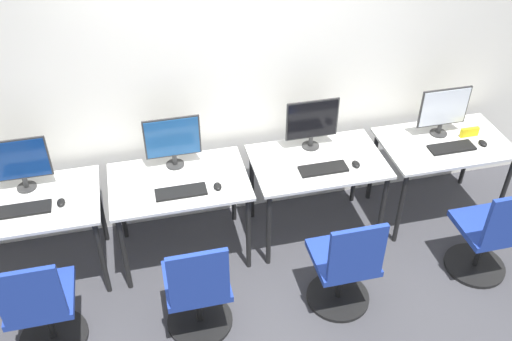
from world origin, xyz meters
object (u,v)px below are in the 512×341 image
Objects in this scene: monitor_right at (312,122)px; office_chair_right at (345,269)px; keyboard_right at (323,169)px; monitor_far_left at (19,162)px; mouse_far_left at (61,202)px; office_chair_far_left at (42,310)px; monitor_left at (173,140)px; office_chair_far_right at (489,238)px; keyboard_far_left at (24,210)px; mouse_right at (356,164)px; keyboard_left at (181,192)px; mouse_far_right at (483,143)px; office_chair_left at (198,293)px; keyboard_far_right at (452,148)px; monitor_far_right at (444,110)px; mouse_left at (218,186)px.

office_chair_right is at bearing -92.68° from monitor_right.
monitor_far_left is at bearing 172.18° from keyboard_right.
office_chair_far_left is (-0.18, -0.63, -0.39)m from mouse_far_left.
mouse_far_left is at bearing -162.03° from monitor_left.
mouse_far_left is at bearing 178.46° from keyboard_right.
monitor_left is 0.47× the size of office_chair_far_right.
keyboard_far_left is 0.88× the size of monitor_left.
office_chair_far_left is (0.08, -0.89, -0.61)m from monitor_far_left.
mouse_right is at bearing 143.63° from office_chair_far_right.
keyboard_left is 1.32m from office_chair_right.
monitor_far_left is 3.64m from mouse_far_right.
office_chair_far_left and office_chair_left have the same top height.
keyboard_left is at bearing 164.43° from office_chair_far_right.
office_chair_far_left is 2.26m from keyboard_right.
office_chair_far_right is at bearing -87.47° from keyboard_far_right.
office_chair_right is (1.06, -0.02, 0.00)m from office_chair_left.
monitor_right is 1.14× the size of keyboard_far_right.
monitor_far_right is at bearing 7.15° from keyboard_left.
mouse_far_right is (1.44, 0.72, 0.39)m from office_chair_right.
monitor_left is at bearing 90.00° from keyboard_left.
monitor_right reaches higher than office_chair_far_right.
mouse_far_left is 1.19m from office_chair_left.
keyboard_left is 2.51m from mouse_far_right.
monitor_left is 4.80× the size of mouse_far_right.
monitor_right is 1.12m from monitor_far_right.
office_chair_far_left is at bearing -85.01° from monitor_far_left.
office_chair_far_left reaches higher than keyboard_right.
monitor_left is at bearing 14.68° from keyboard_far_left.
office_chair_left is at bearing -179.37° from office_chair_far_right.
monitor_far_right is (0.85, 0.26, 0.22)m from mouse_right.
keyboard_far_right is (1.11, -0.30, -0.23)m from monitor_right.
office_chair_right is at bearing -21.45° from mouse_far_left.
monitor_far_left reaches higher than office_chair_far_right.
office_chair_right is (0.79, -0.67, -0.39)m from mouse_left.
office_chair_far_left is 1.00× the size of office_chair_right.
monitor_far_left is at bearing 166.47° from mouse_left.
keyboard_far_left is at bearing 178.93° from mouse_right.
office_chair_far_left is at bearing -157.20° from mouse_left.
keyboard_left is (0.00, -0.36, -0.23)m from monitor_left.
monitor_right reaches higher than mouse_far_right.
office_chair_right is at bearing -24.83° from monitor_far_left.
monitor_right reaches higher than mouse_far_left.
monitor_right reaches higher than keyboard_left.
keyboard_far_right is at bearing -4.73° from monitor_far_left.
monitor_far_right is at bearing 139.94° from mouse_far_right.
office_chair_far_right is at bearing -40.58° from monitor_right.
mouse_far_left is at bearing 178.46° from mouse_right.
keyboard_left is 1.11m from keyboard_right.
office_chair_right is 1.19m from office_chair_far_right.
monitor_right is 1.44m from mouse_far_right.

